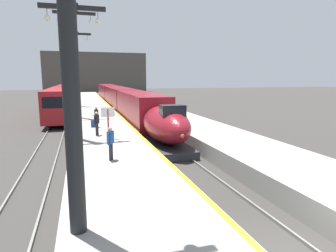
{
  "coord_description": "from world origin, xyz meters",
  "views": [
    {
      "loc": [
        -5.68,
        -5.96,
        5.1
      ],
      "look_at": [
        0.0,
        12.92,
        1.8
      ],
      "focal_mm": 30.95,
      "sensor_mm": 36.0,
      "label": 1
    }
  ],
  "objects_px": {
    "station_column_distant": "(77,63)",
    "passenger_mid_platform": "(97,122)",
    "passenger_far_waiting": "(111,141)",
    "station_column_far": "(76,56)",
    "passenger_near_edge": "(96,115)",
    "station_column_mid": "(75,59)",
    "rolling_suitcase": "(93,124)",
    "highspeed_train_main": "(120,99)",
    "departure_info_board": "(108,117)",
    "station_column_near": "(67,10)",
    "regional_train_adjacent": "(65,97)"
  },
  "relations": [
    {
      "from": "station_column_distant",
      "to": "passenger_mid_platform",
      "type": "distance_m",
      "value": 23.43
    },
    {
      "from": "station_column_distant",
      "to": "passenger_far_waiting",
      "type": "relative_size",
      "value": 6.1
    },
    {
      "from": "station_column_far",
      "to": "passenger_near_edge",
      "type": "bearing_deg",
      "value": -77.75
    },
    {
      "from": "station_column_mid",
      "to": "rolling_suitcase",
      "type": "xyz_separation_m",
      "value": [
        1.11,
        4.65,
        -4.9
      ]
    },
    {
      "from": "highspeed_train_main",
      "to": "station_column_far",
      "type": "distance_m",
      "value": 15.22
    },
    {
      "from": "passenger_near_edge",
      "to": "departure_info_board",
      "type": "bearing_deg",
      "value": -84.38
    },
    {
      "from": "passenger_far_waiting",
      "to": "station_column_near",
      "type": "bearing_deg",
      "value": -103.02
    },
    {
      "from": "station_column_mid",
      "to": "station_column_far",
      "type": "distance_m",
      "value": 11.05
    },
    {
      "from": "highspeed_train_main",
      "to": "passenger_mid_platform",
      "type": "height_order",
      "value": "highspeed_train_main"
    },
    {
      "from": "rolling_suitcase",
      "to": "departure_info_board",
      "type": "bearing_deg",
      "value": -81.35
    },
    {
      "from": "station_column_far",
      "to": "station_column_distant",
      "type": "distance_m",
      "value": 12.84
    },
    {
      "from": "passenger_far_waiting",
      "to": "departure_info_board",
      "type": "bearing_deg",
      "value": 86.03
    },
    {
      "from": "station_column_distant",
      "to": "departure_info_board",
      "type": "xyz_separation_m",
      "value": [
        1.88,
        -24.26,
        -4.62
      ]
    },
    {
      "from": "departure_info_board",
      "to": "passenger_far_waiting",
      "type": "bearing_deg",
      "value": -93.97
    },
    {
      "from": "station_column_mid",
      "to": "station_column_far",
      "type": "xyz_separation_m",
      "value": [
        0.0,
        11.0,
        1.0
      ]
    },
    {
      "from": "station_column_mid",
      "to": "passenger_far_waiting",
      "type": "bearing_deg",
      "value": -74.82
    },
    {
      "from": "station_column_near",
      "to": "station_column_mid",
      "type": "height_order",
      "value": "station_column_near"
    },
    {
      "from": "regional_train_adjacent",
      "to": "station_column_mid",
      "type": "height_order",
      "value": "station_column_mid"
    },
    {
      "from": "station_column_far",
      "to": "departure_info_board",
      "type": "distance_m",
      "value": 12.49
    },
    {
      "from": "passenger_far_waiting",
      "to": "departure_info_board",
      "type": "distance_m",
      "value": 5.22
    },
    {
      "from": "regional_train_adjacent",
      "to": "station_column_near",
      "type": "bearing_deg",
      "value": -86.86
    },
    {
      "from": "station_column_near",
      "to": "passenger_mid_platform",
      "type": "bearing_deg",
      "value": 84.75
    },
    {
      "from": "highspeed_train_main",
      "to": "rolling_suitcase",
      "type": "relative_size",
      "value": 58.08
    },
    {
      "from": "rolling_suitcase",
      "to": "departure_info_board",
      "type": "xyz_separation_m",
      "value": [
        0.77,
        -5.07,
        1.2
      ]
    },
    {
      "from": "station_column_far",
      "to": "rolling_suitcase",
      "type": "height_order",
      "value": "station_column_far"
    },
    {
      "from": "station_column_distant",
      "to": "passenger_near_edge",
      "type": "height_order",
      "value": "station_column_distant"
    },
    {
      "from": "station_column_far",
      "to": "passenger_mid_platform",
      "type": "xyz_separation_m",
      "value": [
        1.21,
        -9.99,
        -5.22
      ]
    },
    {
      "from": "passenger_mid_platform",
      "to": "station_column_mid",
      "type": "bearing_deg",
      "value": -140.18
    },
    {
      "from": "station_column_mid",
      "to": "departure_info_board",
      "type": "relative_size",
      "value": 4.05
    },
    {
      "from": "station_column_far",
      "to": "regional_train_adjacent",
      "type": "bearing_deg",
      "value": 97.39
    },
    {
      "from": "station_column_near",
      "to": "rolling_suitcase",
      "type": "height_order",
      "value": "station_column_near"
    },
    {
      "from": "station_column_near",
      "to": "station_column_mid",
      "type": "xyz_separation_m",
      "value": [
        0.0,
        12.17,
        -0.41
      ]
    },
    {
      "from": "highspeed_train_main",
      "to": "station_column_near",
      "type": "relative_size",
      "value": 6.1
    },
    {
      "from": "regional_train_adjacent",
      "to": "station_column_near",
      "type": "height_order",
      "value": "station_column_near"
    },
    {
      "from": "station_column_mid",
      "to": "passenger_near_edge",
      "type": "xyz_separation_m",
      "value": [
        1.38,
        4.64,
        -4.22
      ]
    },
    {
      "from": "passenger_mid_platform",
      "to": "departure_info_board",
      "type": "relative_size",
      "value": 0.8
    },
    {
      "from": "passenger_near_edge",
      "to": "station_column_distant",
      "type": "bearing_deg",
      "value": 94.11
    },
    {
      "from": "station_column_near",
      "to": "passenger_mid_platform",
      "type": "xyz_separation_m",
      "value": [
        1.21,
        13.17,
        -4.62
      ]
    },
    {
      "from": "rolling_suitcase",
      "to": "passenger_far_waiting",
      "type": "bearing_deg",
      "value": -87.7
    },
    {
      "from": "station_column_mid",
      "to": "rolling_suitcase",
      "type": "bearing_deg",
      "value": 76.59
    },
    {
      "from": "station_column_far",
      "to": "passenger_near_edge",
      "type": "relative_size",
      "value": 6.2
    },
    {
      "from": "station_column_near",
      "to": "station_column_far",
      "type": "height_order",
      "value": "station_column_far"
    },
    {
      "from": "passenger_near_edge",
      "to": "passenger_far_waiting",
      "type": "height_order",
      "value": "same"
    },
    {
      "from": "station_column_near",
      "to": "passenger_near_edge",
      "type": "relative_size",
      "value": 5.53
    },
    {
      "from": "highspeed_train_main",
      "to": "station_column_mid",
      "type": "height_order",
      "value": "station_column_mid"
    },
    {
      "from": "regional_train_adjacent",
      "to": "station_column_mid",
      "type": "distance_m",
      "value": 28.35
    },
    {
      "from": "passenger_far_waiting",
      "to": "rolling_suitcase",
      "type": "relative_size",
      "value": 1.72
    },
    {
      "from": "passenger_near_edge",
      "to": "passenger_mid_platform",
      "type": "xyz_separation_m",
      "value": [
        -0.17,
        -3.63,
        0.0
      ]
    },
    {
      "from": "passenger_mid_platform",
      "to": "rolling_suitcase",
      "type": "height_order",
      "value": "passenger_mid_platform"
    },
    {
      "from": "passenger_mid_platform",
      "to": "passenger_far_waiting",
      "type": "bearing_deg",
      "value": -87.32
    }
  ]
}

